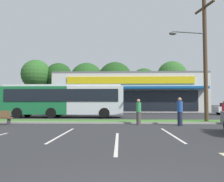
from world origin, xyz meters
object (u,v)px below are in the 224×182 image
Objects in this scene: utility_pole at (203,56)px; car_2 at (60,108)px; city_bus at (64,100)px; bus_stop_bench at (0,117)px; pedestrian_near_bench at (139,112)px; pedestrian_mid at (180,111)px.

utility_pole reaches higher than car_2.
utility_pole is 0.78× the size of city_bus.
city_bus reaches higher than bus_stop_bench.
pedestrian_near_bench is (6.88, -6.99, -0.89)m from city_bus.
pedestrian_mid is (9.49, -7.61, -0.85)m from city_bus.
pedestrian_mid is (-2.41, -2.23, -4.09)m from utility_pole.
city_bus is at bearing -112.18° from pedestrian_mid.
utility_pole is at bearing -13.80° from pedestrian_near_bench.
city_bus is at bearing 102.96° from pedestrian_near_bench.
bus_stop_bench is 0.34× the size of car_2.
bus_stop_bench is at bearing -74.94° from pedestrian_mid.
city_bus is 6.91× the size of pedestrian_near_bench.
car_2 is at bearing 109.72° from city_bus.
pedestrian_near_bench is 0.95× the size of pedestrian_mid.
car_2 is at bearing -122.04° from pedestrian_mid.
pedestrian_mid reaches higher than bus_stop_bench.
city_bus is 7.84m from bus_stop_bench.
city_bus is (-11.90, 5.38, -3.24)m from utility_pole.
pedestrian_mid is at bearing -38.37° from city_bus.
bus_stop_bench is at bearing 150.29° from pedestrian_near_bench.
utility_pole is 15.26m from bus_stop_bench.
bus_stop_bench is at bearing 86.74° from car_2.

